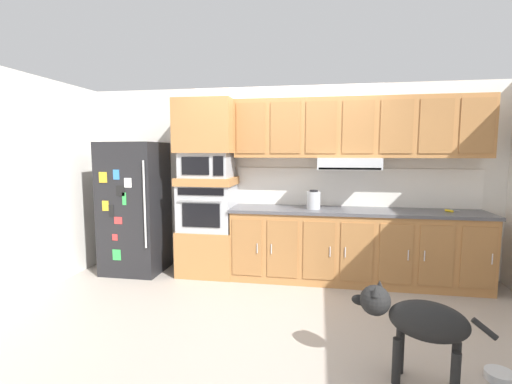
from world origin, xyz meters
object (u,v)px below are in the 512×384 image
Objects in this scene: built_in_oven at (208,207)px; microwave at (207,165)px; electric_kettle at (314,200)px; screwdriver at (450,211)px; dog at (416,320)px; refrigerator at (135,207)px; dog_food_bowl at (500,375)px.

microwave is (0.00, -0.00, 0.56)m from built_in_oven.
microwave is 2.68× the size of electric_kettle.
microwave is at bearing -179.78° from screwdriver.
dog is (-0.86, -2.04, -0.47)m from screwdriver.
refrigerator is 1.17m from microwave.
refrigerator is at bearing -179.51° from electric_kettle.
built_in_oven is 4.16× the size of screwdriver.
electric_kettle is (-1.61, -0.06, 0.10)m from screwdriver.
microwave reaches higher than dog_food_bowl.
screwdriver is at bearing 2.10° from electric_kettle.
screwdriver is (3.00, 0.01, -0.53)m from microwave.
dog_food_bowl is at bearing -34.35° from microwave.
screwdriver is at bearing 0.22° from built_in_oven.
dog_food_bowl is at bearing -53.30° from electric_kettle.
screwdriver is (3.00, 0.01, 0.03)m from built_in_oven.
microwave reaches higher than screwdriver.
dog_food_bowl is at bearing -34.34° from built_in_oven.
electric_kettle is at bearing 0.49° from refrigerator.
electric_kettle is 0.27× the size of dog.
refrigerator is at bearing 154.25° from dog_food_bowl.
refrigerator is 3.73m from dog.
screwdriver is at bearing 82.89° from dog_food_bowl.
built_in_oven is at bearing 145.66° from dog_food_bowl.
electric_kettle is at bearing -177.90° from screwdriver.
built_in_oven is 2.92× the size of electric_kettle.
electric_kettle is at bearing -1.95° from built_in_oven.
refrigerator reaches higher than dog_food_bowl.
electric_kettle is 2.50m from dog_food_bowl.
microwave reaches higher than dog.
dog reaches higher than dog_food_bowl.
refrigerator reaches higher than screwdriver.
microwave is 3.22× the size of dog_food_bowl.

